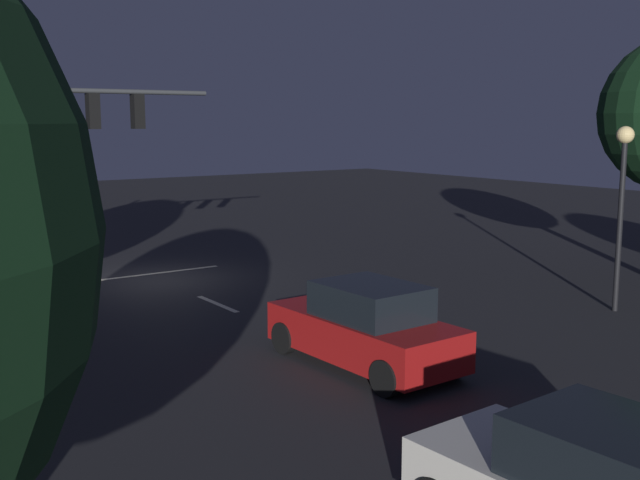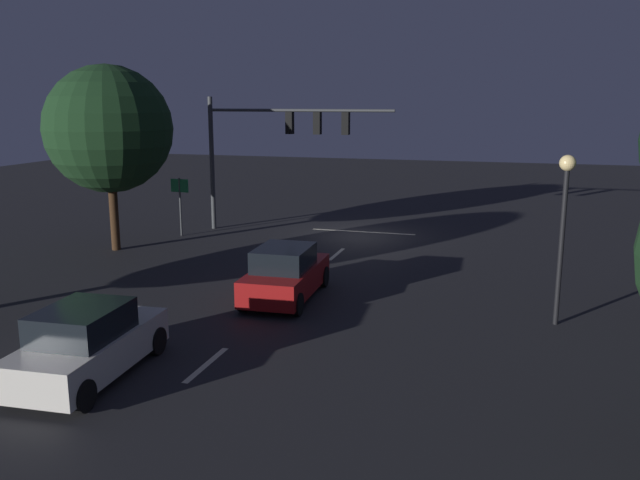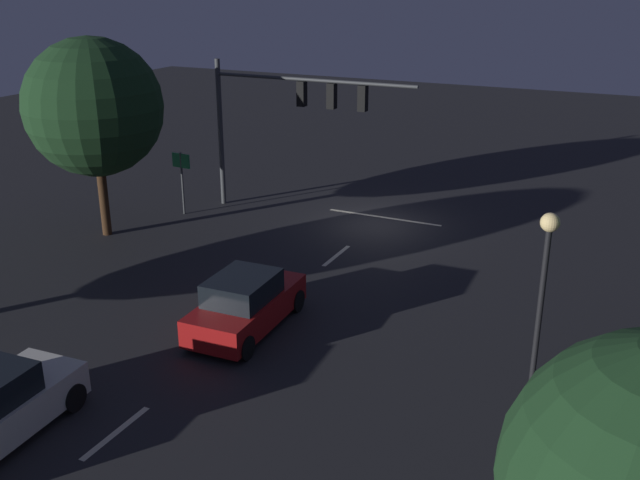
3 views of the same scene
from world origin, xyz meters
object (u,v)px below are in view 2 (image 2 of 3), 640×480
(car_approaching, at_px, (285,274))
(car_distant, at_px, (88,344))
(tree_right_far, at_px, (109,129))
(street_lamp_left_kerb, at_px, (564,206))
(traffic_signal_assembly, at_px, (277,135))
(route_sign, at_px, (180,194))

(car_approaching, height_order, car_distant, same)
(car_approaching, xyz_separation_m, tree_right_far, (9.16, -4.58, 4.21))
(tree_right_far, bearing_deg, street_lamp_left_kerb, 164.59)
(traffic_signal_assembly, relative_size, car_approaching, 2.02)
(traffic_signal_assembly, distance_m, tree_right_far, 7.60)
(street_lamp_left_kerb, distance_m, tree_right_far, 17.99)
(car_distant, xyz_separation_m, route_sign, (5.69, -15.05, 1.14))
(car_approaching, relative_size, street_lamp_left_kerb, 0.93)
(traffic_signal_assembly, relative_size, tree_right_far, 1.18)
(traffic_signal_assembly, distance_m, car_distant, 17.59)
(traffic_signal_assembly, bearing_deg, car_approaching, 111.31)
(route_sign, bearing_deg, car_distant, 110.70)
(car_approaching, distance_m, street_lamp_left_kerb, 8.50)
(traffic_signal_assembly, xyz_separation_m, car_distant, (-1.67, 17.10, -3.78))
(car_approaching, height_order, route_sign, route_sign)
(traffic_signal_assembly, height_order, street_lamp_left_kerb, traffic_signal_assembly)
(car_distant, bearing_deg, traffic_signal_assembly, -84.41)
(traffic_signal_assembly, xyz_separation_m, route_sign, (4.01, 2.05, -2.64))
(car_distant, xyz_separation_m, street_lamp_left_kerb, (-10.36, -6.84, 2.55))
(car_distant, relative_size, tree_right_far, 0.59)
(traffic_signal_assembly, height_order, tree_right_far, tree_right_far)
(street_lamp_left_kerb, bearing_deg, car_distant, 33.45)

